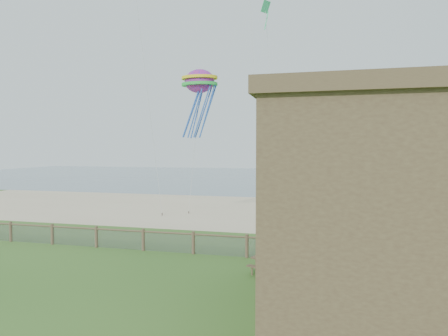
{
  "coord_description": "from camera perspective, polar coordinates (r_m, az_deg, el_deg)",
  "views": [
    {
      "loc": [
        6.96,
        -14.65,
        5.81
      ],
      "look_at": [
        1.24,
        8.0,
        4.67
      ],
      "focal_mm": 32.0,
      "sensor_mm": 36.0,
      "label": 1
    }
  ],
  "objects": [
    {
      "name": "ground",
      "position": [
        17.23,
        -11.06,
        -16.97
      ],
      "size": [
        160.0,
        160.0,
        0.0
      ],
      "primitive_type": "plane",
      "color": "#345D20",
      "rests_on": "ground"
    },
    {
      "name": "picnic_table",
      "position": [
        18.97,
        7.17,
        -13.7
      ],
      "size": [
        2.51,
        2.25,
        0.87
      ],
      "primitive_type": null,
      "rotation": [
        0.0,
        0.0,
        -0.42
      ],
      "color": "brown",
      "rests_on": "ground"
    },
    {
      "name": "chainlink_fence",
      "position": [
        22.42,
        -4.4,
        -10.79
      ],
      "size": [
        36.2,
        0.2,
        1.25
      ],
      "primitive_type": null,
      "color": "brown",
      "rests_on": "ground"
    },
    {
      "name": "kite_green",
      "position": [
        40.65,
        5.96,
        21.07
      ],
      "size": [
        1.98,
        1.83,
        2.47
      ],
      "primitive_type": null,
      "rotation": [
        0.44,
        0.0,
        0.97
      ],
      "color": "#34C373"
    },
    {
      "name": "ocean",
      "position": [
        81.16,
        9.23,
        -1.34
      ],
      "size": [
        160.0,
        68.0,
        0.02
      ],
      "primitive_type": "cube",
      "color": "slate",
      "rests_on": "ground"
    },
    {
      "name": "octopus_kite",
      "position": [
        32.29,
        -3.51,
        9.55
      ],
      "size": [
        3.41,
        2.82,
        6.07
      ],
      "primitive_type": null,
      "rotation": [
        0.0,
        0.0,
        -0.28
      ],
      "color": "#FC274E"
    },
    {
      "name": "sand_beach",
      "position": [
        37.75,
        3.41,
        -6.06
      ],
      "size": [
        72.0,
        20.0,
        0.02
      ],
      "primitive_type": "cube",
      "color": "#C4B08D",
      "rests_on": "ground"
    }
  ]
}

